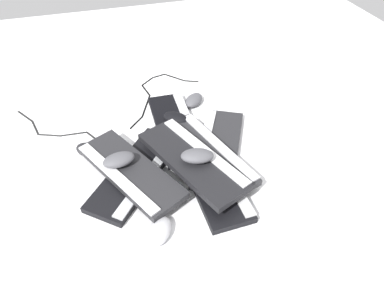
{
  "coord_description": "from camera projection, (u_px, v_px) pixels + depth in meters",
  "views": [
    {
      "loc": [
        -0.19,
        -0.86,
        0.9
      ],
      "look_at": [
        0.06,
        0.0,
        0.04
      ],
      "focal_mm": 32.0,
      "sensor_mm": 36.0,
      "label": 1
    }
  ],
  "objects": [
    {
      "name": "keyboard_1",
      "position": [
        176.0,
        127.0,
        1.4
      ],
      "size": [
        0.16,
        0.44,
        0.03
      ],
      "color": "black",
      "rests_on": "ground"
    },
    {
      "name": "mouse_5",
      "position": [
        119.0,
        160.0,
        1.16
      ],
      "size": [
        0.12,
        0.08,
        0.04
      ],
      "primitive_type": "ellipsoid",
      "rotation": [
        0.0,
        0.0,
        0.15
      ],
      "color": "#4C4C51",
      "rests_on": "keyboard_5"
    },
    {
      "name": "mouse_1",
      "position": [
        204.0,
        167.0,
        1.18
      ],
      "size": [
        0.08,
        0.12,
        0.04
      ],
      "primitive_type": "ellipsoid",
      "rotation": [
        0.0,
        0.0,
        1.41
      ],
      "color": "black",
      "rests_on": "keyboard_3"
    },
    {
      "name": "ground_plane",
      "position": [
        177.0,
        166.0,
        1.26
      ],
      "size": [
        3.2,
        3.2,
        0.0
      ],
      "primitive_type": "plane",
      "color": "white"
    },
    {
      "name": "keyboard_3",
      "position": [
        211.0,
        176.0,
        1.2
      ],
      "size": [
        0.16,
        0.44,
        0.03
      ],
      "color": "black",
      "rests_on": "ground"
    },
    {
      "name": "mouse_4",
      "position": [
        194.0,
        100.0,
        1.53
      ],
      "size": [
        0.12,
        0.13,
        0.04
      ],
      "primitive_type": "ellipsoid",
      "rotation": [
        0.0,
        0.0,
        0.83
      ],
      "color": "#4C4C51",
      "rests_on": "ground"
    },
    {
      "name": "cable_0",
      "position": [
        156.0,
        91.0,
        1.6
      ],
      "size": [
        0.38,
        0.39,
        0.01
      ],
      "color": "black",
      "rests_on": "ground"
    },
    {
      "name": "keyboard_0",
      "position": [
        218.0,
        147.0,
        1.31
      ],
      "size": [
        0.33,
        0.46,
        0.03
      ],
      "color": "#232326",
      "rests_on": "ground"
    },
    {
      "name": "keyboard_5",
      "position": [
        130.0,
        171.0,
        1.18
      ],
      "size": [
        0.34,
        0.46,
        0.03
      ],
      "color": "#232326",
      "rests_on": "keyboard_2"
    },
    {
      "name": "mouse_2",
      "position": [
        89.0,
        150.0,
        1.29
      ],
      "size": [
        0.12,
        0.12,
        0.04
      ],
      "primitive_type": "ellipsoid",
      "rotation": [
        0.0,
        0.0,
        5.51
      ],
      "color": "black",
      "rests_on": "ground"
    },
    {
      "name": "keyboard_4",
      "position": [
        206.0,
        153.0,
        1.24
      ],
      "size": [
        0.28,
        0.46,
        0.03
      ],
      "color": "#232326",
      "rests_on": "keyboard_0"
    },
    {
      "name": "keyboard_2",
      "position": [
        137.0,
        172.0,
        1.22
      ],
      "size": [
        0.4,
        0.43,
        0.03
      ],
      "color": "black",
      "rests_on": "ground"
    },
    {
      "name": "mouse_6",
      "position": [
        176.0,
        118.0,
        1.38
      ],
      "size": [
        0.13,
        0.12,
        0.04
      ],
      "primitive_type": "ellipsoid",
      "rotation": [
        0.0,
        0.0,
        5.55
      ],
      "color": "black",
      "rests_on": "keyboard_1"
    },
    {
      "name": "mouse_3",
      "position": [
        217.0,
        172.0,
        1.16
      ],
      "size": [
        0.12,
        0.08,
        0.04
      ],
      "primitive_type": "ellipsoid",
      "rotation": [
        0.0,
        0.0,
        2.98
      ],
      "color": "black",
      "rests_on": "keyboard_3"
    },
    {
      "name": "mouse_7",
      "position": [
        197.0,
        156.0,
        1.13
      ],
      "size": [
        0.12,
        0.09,
        0.04
      ],
      "primitive_type": "ellipsoid",
      "rotation": [
        0.0,
        0.0,
        6.04
      ],
      "color": "#4C4C51",
      "rests_on": "keyboard_6"
    },
    {
      "name": "mouse_0",
      "position": [
        160.0,
        231.0,
        1.03
      ],
      "size": [
        0.11,
        0.13,
        0.04
      ],
      "primitive_type": "ellipsoid",
      "rotation": [
        0.0,
        0.0,
        4.15
      ],
      "color": "#B7B7BC",
      "rests_on": "ground"
    },
    {
      "name": "keyboard_6",
      "position": [
        192.0,
        160.0,
        1.17
      ],
      "size": [
        0.31,
        0.46,
        0.03
      ],
      "color": "black",
      "rests_on": "keyboard_4"
    },
    {
      "name": "cable_1",
      "position": [
        60.0,
        131.0,
        1.39
      ],
      "size": [
        0.38,
        0.37,
        0.01
      ],
      "color": "black",
      "rests_on": "ground"
    }
  ]
}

